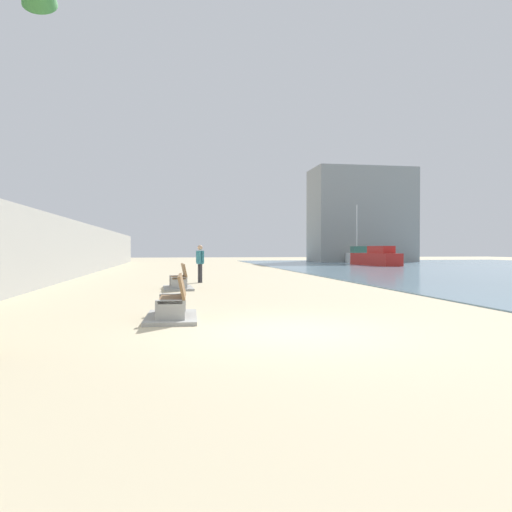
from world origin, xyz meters
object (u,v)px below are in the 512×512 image
Objects in this scene: bench_near at (173,308)px; boat_mid_bay at (357,256)px; person_walking at (200,261)px; bench_far at (179,283)px; boat_far_left at (376,258)px.

boat_mid_bay is (19.56, 38.20, 0.49)m from bench_near.
bench_near is 11.38m from person_walking.
bench_far is 1.24× the size of person_walking.
bench_near and bench_far have the same top height.
boat_mid_bay is (18.35, 26.91, -0.28)m from person_walking.
boat_far_left is at bearing 51.25° from bench_far.
bench_near is 42.92m from boat_mid_bay.
boat_mid_bay is at bearing 57.41° from bench_far.
bench_far is 35.92m from boat_mid_bay.
bench_near is at bearing -91.53° from bench_far.
bench_far is at bearing -122.59° from boat_mid_bay.
boat_far_left is at bearing -99.58° from boat_mid_bay.
bench_near is 35.46m from boat_far_left.
bench_far is at bearing -128.75° from boat_far_left.
bench_far is (0.21, 7.94, 0.00)m from bench_near.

